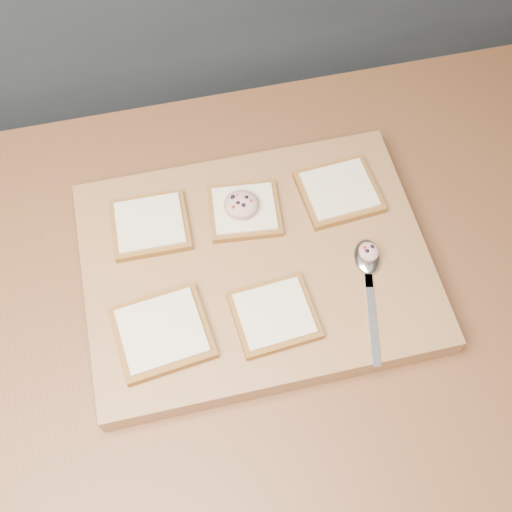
{
  "coord_description": "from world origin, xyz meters",
  "views": [
    {
      "loc": [
        -0.08,
        -0.43,
        1.79
      ],
      "look_at": [
        0.02,
        0.02,
        0.95
      ],
      "focal_mm": 45.0,
      "sensor_mm": 36.0,
      "label": 1
    }
  ],
  "objects_px": {
    "cutting_board": "(256,266)",
    "spoon": "(368,265)",
    "bread_far_center": "(245,211)",
    "tuna_salad_dollop": "(241,204)"
  },
  "relations": [
    {
      "from": "bread_far_center",
      "to": "spoon",
      "type": "bearing_deg",
      "value": -40.2
    },
    {
      "from": "bread_far_center",
      "to": "tuna_salad_dollop",
      "type": "xyz_separation_m",
      "value": [
        -0.01,
        -0.0,
        0.02
      ]
    },
    {
      "from": "bread_far_center",
      "to": "tuna_salad_dollop",
      "type": "bearing_deg",
      "value": -175.86
    },
    {
      "from": "cutting_board",
      "to": "spoon",
      "type": "height_order",
      "value": "spoon"
    },
    {
      "from": "spoon",
      "to": "bread_far_center",
      "type": "bearing_deg",
      "value": 139.8
    },
    {
      "from": "bread_far_center",
      "to": "tuna_salad_dollop",
      "type": "distance_m",
      "value": 0.02
    },
    {
      "from": "cutting_board",
      "to": "tuna_salad_dollop",
      "type": "height_order",
      "value": "tuna_salad_dollop"
    },
    {
      "from": "cutting_board",
      "to": "tuna_salad_dollop",
      "type": "distance_m",
      "value": 0.1
    },
    {
      "from": "tuna_salad_dollop",
      "to": "spoon",
      "type": "height_order",
      "value": "tuna_salad_dollop"
    },
    {
      "from": "spoon",
      "to": "tuna_salad_dollop",
      "type": "bearing_deg",
      "value": 140.75
    }
  ]
}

